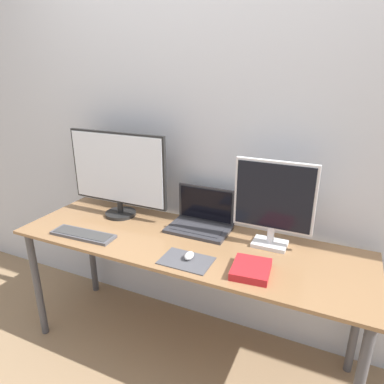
# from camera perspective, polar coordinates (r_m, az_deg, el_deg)

# --- Properties ---
(wall_back) EXTENTS (7.00, 0.05, 2.50)m
(wall_back) POSITION_cam_1_polar(r_m,az_deg,el_deg) (1.98, 3.45, 9.84)
(wall_back) COLOR silver
(wall_back) RESTS_ON ground_plane
(desk) EXTENTS (1.87, 0.60, 0.73)m
(desk) POSITION_cam_1_polar(r_m,az_deg,el_deg) (1.87, -1.07, -10.52)
(desk) COLOR olive
(desk) RESTS_ON ground_plane
(monitor_left) EXTENTS (0.65, 0.19, 0.52)m
(monitor_left) POSITION_cam_1_polar(r_m,az_deg,el_deg) (2.09, -12.27, 3.21)
(monitor_left) COLOR black
(monitor_left) RESTS_ON desk
(monitor_right) EXTENTS (0.40, 0.12, 0.45)m
(monitor_right) POSITION_cam_1_polar(r_m,az_deg,el_deg) (1.73, 13.44, -1.53)
(monitor_right) COLOR silver
(monitor_right) RESTS_ON desk
(laptop) EXTENTS (0.34, 0.22, 0.23)m
(laptop) POSITION_cam_1_polar(r_m,az_deg,el_deg) (1.95, 1.59, -4.47)
(laptop) COLOR #333338
(laptop) RESTS_ON desk
(keyboard) EXTENTS (0.37, 0.13, 0.02)m
(keyboard) POSITION_cam_1_polar(r_m,az_deg,el_deg) (1.97, -17.69, -6.76)
(keyboard) COLOR #4C4C51
(keyboard) RESTS_ON desk
(mousepad) EXTENTS (0.24, 0.17, 0.00)m
(mousepad) POSITION_cam_1_polar(r_m,az_deg,el_deg) (1.65, -0.97, -11.36)
(mousepad) COLOR #47474C
(mousepad) RESTS_ON desk
(mouse) EXTENTS (0.04, 0.07, 0.03)m
(mouse) POSITION_cam_1_polar(r_m,az_deg,el_deg) (1.66, -0.48, -10.57)
(mouse) COLOR silver
(mouse) RESTS_ON mousepad
(book) EXTENTS (0.18, 0.20, 0.04)m
(book) POSITION_cam_1_polar(r_m,az_deg,el_deg) (1.59, 9.81, -12.57)
(book) COLOR red
(book) RESTS_ON desk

